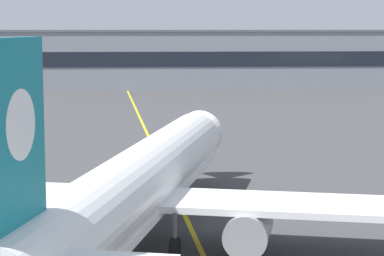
{
  "coord_description": "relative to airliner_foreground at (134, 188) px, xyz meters",
  "views": [
    {
      "loc": [
        -2.25,
        -28.03,
        12.05
      ],
      "look_at": [
        0.72,
        15.49,
        6.19
      ],
      "focal_mm": 71.96,
      "sensor_mm": 36.0,
      "label": 1
    }
  ],
  "objects": [
    {
      "name": "airliner_foreground",
      "position": [
        0.0,
        0.0,
        0.0
      ],
      "size": [
        32.19,
        40.91,
        11.65
      ],
      "color": "white",
      "rests_on": "ground"
    },
    {
      "name": "terminal_building",
      "position": [
        9.43,
        106.72,
        2.23
      ],
      "size": [
        154.48,
        12.4,
        11.18
      ],
      "color": "gray",
      "rests_on": "ground"
    },
    {
      "name": "safety_cone_by_nose_gear",
      "position": [
        2.19,
        17.23,
        -3.11
      ],
      "size": [
        0.44,
        0.44,
        0.55
      ],
      "color": "orange",
      "rests_on": "ground"
    },
    {
      "name": "taxiway_centreline",
      "position": [
        2.59,
        17.55,
        -3.37
      ],
      "size": [
        9.94,
        179.76,
        0.01
      ],
      "primitive_type": "cube",
      "rotation": [
        0.0,
        0.0,
        0.05
      ],
      "color": "yellow",
      "rests_on": "ground"
    }
  ]
}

